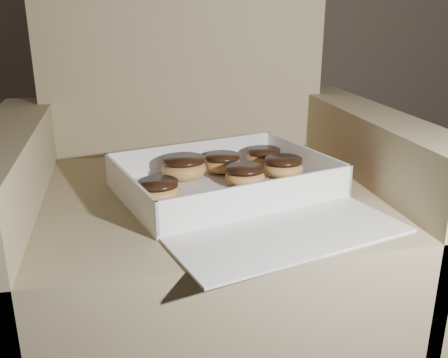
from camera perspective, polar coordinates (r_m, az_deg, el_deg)
armchair at (r=1.21m, az=-2.53°, el=-5.66°), size 0.93×0.79×0.98m
bakery_box at (r=1.04m, az=1.34°, el=-1.42°), size 0.54×0.59×0.07m
donut_a at (r=1.22m, az=4.57°, el=2.53°), size 0.09×0.09×0.04m
donut_b at (r=1.17m, az=-0.18°, el=1.88°), size 0.09×0.09×0.04m
donut_c at (r=1.14m, az=6.79°, el=1.37°), size 0.09×0.09×0.05m
donut_d at (r=1.12m, az=-4.62°, el=1.33°), size 0.10×0.10×0.05m
donut_e at (r=1.08m, az=2.41°, el=0.40°), size 0.09×0.09×0.04m
donut_f at (r=1.00m, az=-7.52°, el=-1.30°), size 0.09×0.09×0.04m
crumb_a at (r=0.96m, az=-3.10°, el=-3.35°), size 0.01×0.01×0.00m
crumb_b at (r=1.10m, az=9.65°, el=-0.69°), size 0.01×0.01×0.00m
crumb_c at (r=1.10m, az=5.06°, el=-0.49°), size 0.01×0.01×0.00m
crumb_d at (r=1.03m, az=-2.38°, el=-1.80°), size 0.01×0.01×0.00m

